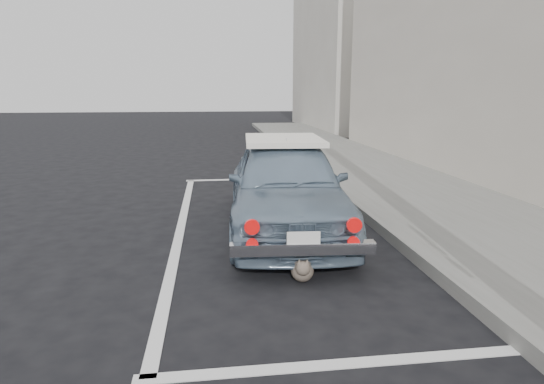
# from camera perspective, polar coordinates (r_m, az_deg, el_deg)

# --- Properties ---
(ground) EXTENTS (80.00, 80.00, 0.00)m
(ground) POSITION_cam_1_polar(r_m,az_deg,el_deg) (3.84, -0.26, -17.24)
(ground) COLOR black
(ground) RESTS_ON ground
(sidewalk) EXTENTS (2.80, 40.00, 0.15)m
(sidewalk) POSITION_cam_1_polar(r_m,az_deg,el_deg) (6.68, 25.76, -4.64)
(sidewalk) COLOR slate
(sidewalk) RESTS_ON ground
(building_far) EXTENTS (3.50, 10.00, 8.00)m
(building_far) POSITION_cam_1_polar(r_m,az_deg,el_deg) (24.36, 9.07, 17.39)
(building_far) COLOR #B9B3A8
(building_far) RESTS_ON ground
(pline_rear) EXTENTS (3.00, 0.12, 0.01)m
(pline_rear) POSITION_cam_1_polar(r_m,az_deg,el_deg) (3.52, 9.51, -20.45)
(pline_rear) COLOR silver
(pline_rear) RESTS_ON ground
(pline_front) EXTENTS (3.00, 0.12, 0.01)m
(pline_front) POSITION_cam_1_polar(r_m,az_deg,el_deg) (10.03, -2.12, 1.64)
(pline_front) COLOR silver
(pline_front) RESTS_ON ground
(pline_side) EXTENTS (0.12, 7.00, 0.01)m
(pline_side) POSITION_cam_1_polar(r_m,az_deg,el_deg) (6.61, -11.39, -4.43)
(pline_side) COLOR silver
(pline_side) RESTS_ON ground
(retro_coupe) EXTENTS (1.78, 3.90, 1.29)m
(retro_coupe) POSITION_cam_1_polar(r_m,az_deg,el_deg) (6.26, 1.72, 1.01)
(retro_coupe) COLOR gray
(retro_coupe) RESTS_ON ground
(cat) EXTENTS (0.29, 0.54, 0.29)m
(cat) POSITION_cam_1_polar(r_m,az_deg,el_deg) (4.72, 3.83, -9.55)
(cat) COLOR #716456
(cat) RESTS_ON ground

